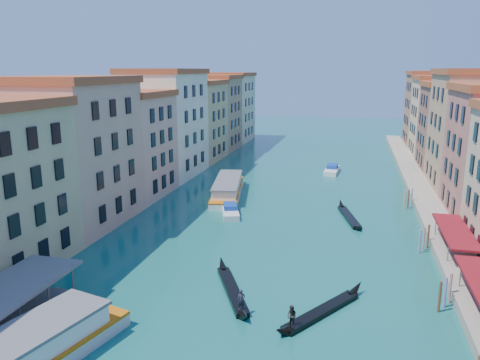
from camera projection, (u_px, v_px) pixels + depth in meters
name	position (u px, v px, depth m)	size (l,w,h in m)	color
left_bank_palazzos	(153.00, 131.00, 86.77)	(12.80, 128.40, 21.00)	#CAB592
quay	(422.00, 194.00, 78.05)	(4.00, 140.00, 1.00)	gray
mooring_poles_right	(440.00, 281.00, 44.33)	(1.44, 54.24, 3.20)	brown
vaporetto_far	(228.00, 188.00, 79.13)	(7.52, 19.22, 2.79)	silver
gondola_fore	(232.00, 289.00, 44.59)	(6.53, 12.00, 2.57)	black
gondola_right	(320.00, 310.00, 40.53)	(7.64, 10.96, 2.49)	black
gondola_far	(349.00, 216.00, 67.10)	(4.08, 12.62, 1.81)	black
motorboat_mid	(230.00, 210.00, 68.91)	(4.38, 7.44, 1.47)	silver
motorboat_far	(332.00, 170.00, 96.76)	(3.00, 8.03, 1.63)	white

